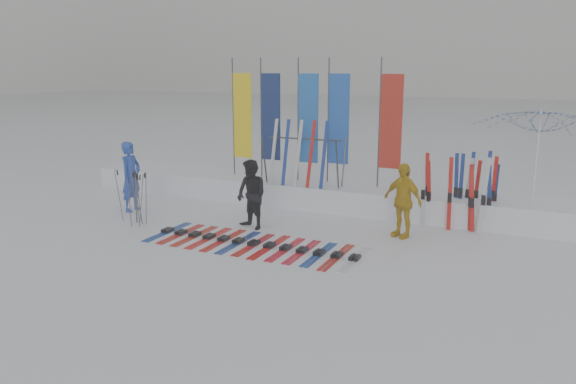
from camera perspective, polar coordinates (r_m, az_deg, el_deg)
The scene contains 11 objects.
ground at distance 10.75m, azimuth -4.60°, elevation -6.81°, with size 120.00×120.00×0.00m, color white.
snow_bank at distance 14.69m, azimuth 4.24°, elevation -0.28°, with size 14.00×1.60×0.60m, color white.
person_blue at distance 14.59m, azimuth -15.65°, elevation 1.51°, with size 0.64×0.42×1.75m, color #1E3FAF.
person_black at distance 12.53m, azimuth -3.74°, elevation -0.27°, with size 0.76×0.59×1.56m, color black.
person_yellow at distance 12.13m, azimuth 11.55°, elevation -0.84°, with size 0.94×0.39×1.60m, color gold.
tent_canopy at distance 14.08m, azimuth 23.86°, elevation 2.53°, with size 2.98×3.03×2.73m, color white.
ski_row at distance 11.54m, azimuth -3.49°, elevation -5.24°, with size 4.49×1.68×0.07m.
pole_cluster at distance 13.42m, azimuth -15.22°, elevation -0.59°, with size 0.89×0.65×1.26m.
feather_flags at distance 14.74m, azimuth 1.95°, elevation 7.45°, with size 4.72×0.20×3.20m.
ski_rack at distance 14.33m, azimuth 1.61°, elevation 3.84°, with size 2.04×0.80×1.23m.
upright_skis at distance 13.31m, azimuth 17.55°, elevation -0.01°, with size 1.59×1.16×1.68m.
Camera 1 is at (5.04, -8.80, 3.57)m, focal length 35.00 mm.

